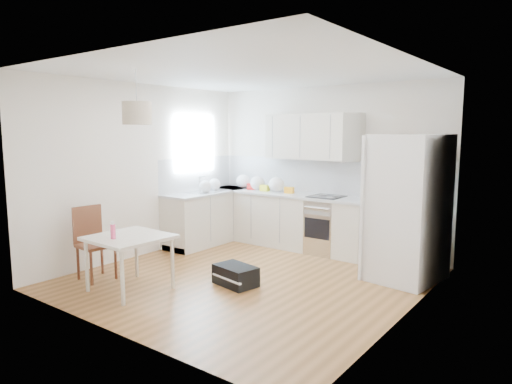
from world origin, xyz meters
The scene contains 29 objects.
floor centered at (0.00, 0.00, 0.00)m, with size 4.20×4.20×0.00m, color brown.
ceiling centered at (0.00, 0.00, 2.70)m, with size 4.20×4.20×0.00m, color white.
wall_back centered at (0.00, 2.10, 1.35)m, with size 4.20×4.20×0.00m, color white.
wall_left centered at (-2.10, 0.00, 1.35)m, with size 4.20×4.20×0.00m, color white.
wall_right centered at (2.10, 0.00, 1.35)m, with size 4.20×4.20×0.00m, color white.
window_glassblock centered at (-2.09, 1.15, 1.75)m, with size 0.02×1.00×1.00m, color #BFE0F9.
cabinets_back centered at (-0.60, 1.80, 0.44)m, with size 3.00×0.60×0.88m, color silver.
cabinets_left centered at (-1.80, 1.20, 0.44)m, with size 0.60×1.80×0.88m, color silver.
counter_back centered at (-0.60, 1.80, 0.90)m, with size 3.02×0.64×0.04m, color #A6A8AA.
counter_left centered at (-1.80, 1.20, 0.90)m, with size 0.64×1.82×0.04m, color #A6A8AA.
backsplash_back centered at (-0.60, 2.09, 1.21)m, with size 3.00×0.01×0.58m, color silver.
backsplash_left centered at (-2.09, 1.20, 1.21)m, with size 0.01×1.80×0.58m, color silver.
upper_cabinets centered at (-0.15, 1.94, 1.88)m, with size 1.70×0.32×0.75m, color silver.
range_oven centered at (0.20, 1.80, 0.44)m, with size 0.50×0.61×0.88m, color silver, non-canonical shape.
sink centered at (-1.80, 1.15, 0.92)m, with size 0.50×0.80×0.16m, color silver, non-canonical shape.
refrigerator centered at (1.70, 1.27, 0.96)m, with size 0.91×0.96×1.93m, color white, non-canonical shape.
dining_table centered at (-0.91, -1.23, 0.62)m, with size 0.90×0.90×0.69m.
dining_chair centered at (-1.61, -1.23, 0.49)m, with size 0.41×0.41×0.97m, color #4D2617, non-canonical shape.
drink_bottle centered at (-0.93, -1.43, 0.79)m, with size 0.06×0.06×0.21m, color #DF3D66.
gym_bag centered at (0.02, -0.30, 0.13)m, with size 0.55×0.36×0.25m, color black.
pendant_lamp centered at (-0.82, -1.11, 2.18)m, with size 0.35×0.35×0.27m, color beige.
grocery_bag_a centered at (-1.57, 1.89, 1.05)m, with size 0.28×0.24×0.25m, color white.
grocery_bag_b centered at (-1.20, 1.83, 1.04)m, with size 0.27×0.23×0.25m, color white.
grocery_bag_c centered at (-0.79, 1.82, 1.05)m, with size 0.28×0.24×0.25m, color white.
grocery_bag_d centered at (-1.82, 1.37, 1.02)m, with size 0.23×0.19×0.21m, color white.
grocery_bag_e centered at (-1.74, 1.04, 1.02)m, with size 0.23×0.19×0.20m, color white.
snack_orange centered at (-0.51, 1.79, 0.97)m, with size 0.16×0.10×0.11m, color orange.
snack_yellow centered at (-1.01, 1.78, 0.97)m, with size 0.16×0.10×0.11m, color yellow.
snack_red centered at (-1.31, 1.80, 0.98)m, with size 0.16×0.10×0.11m, color red.
Camera 1 is at (3.63, -4.68, 1.97)m, focal length 32.00 mm.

